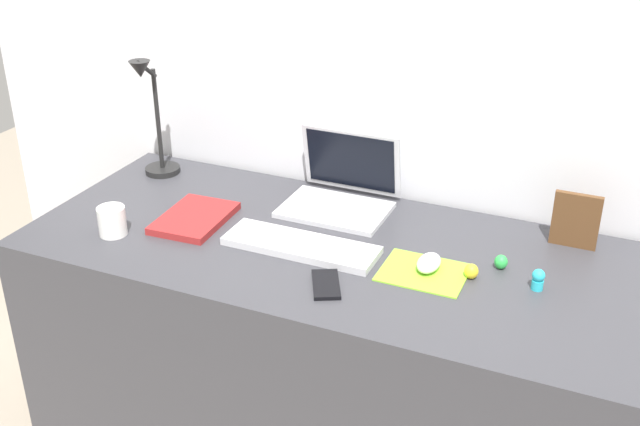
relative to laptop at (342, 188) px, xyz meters
name	(u,v)px	position (x,y,z in m)	size (l,w,h in m)	color
back_wall	(379,189)	(0.06, 0.15, -0.06)	(2.83, 0.05, 1.48)	silver
desk	(328,359)	(0.06, -0.24, -0.42)	(1.63, 0.71, 0.74)	#38383D
laptop	(342,188)	(0.00, 0.00, 0.00)	(0.30, 0.25, 0.21)	silver
keyboard	(301,246)	(0.00, -0.29, -0.04)	(0.41, 0.13, 0.02)	silver
mousepad	(424,272)	(0.33, -0.28, -0.05)	(0.21, 0.17, 0.00)	#8CDB33
mouse	(429,263)	(0.34, -0.26, -0.03)	(0.06, 0.10, 0.03)	silver
cell_phone	(326,284)	(0.14, -0.43, -0.05)	(0.06, 0.13, 0.01)	black
desk_lamp	(153,121)	(-0.61, -0.04, 0.13)	(0.11, 0.15, 0.38)	black
notebook_pad	(195,218)	(-0.34, -0.27, -0.04)	(0.17, 0.24, 0.02)	maroon
picture_frame	(576,220)	(0.65, 0.01, 0.02)	(0.12, 0.02, 0.15)	brown
coffee_mug	(112,221)	(-0.50, -0.42, -0.01)	(0.07, 0.07, 0.08)	white
toy_figurine_cyan	(538,279)	(0.60, -0.25, -0.03)	(0.03, 0.03, 0.05)	#28B7CC
toy_figurine_green	(501,262)	(0.50, -0.18, -0.04)	(0.03, 0.03, 0.04)	green
toy_figurine_yellow	(471,271)	(0.45, -0.26, -0.04)	(0.03, 0.03, 0.04)	yellow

